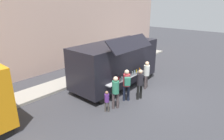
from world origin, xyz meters
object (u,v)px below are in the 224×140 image
object	(u,v)px
customer_front_ordering	(140,82)
customer_extra_browsing	(147,73)
customer_mid_with_backpack	(127,82)
customer_rear_waiting	(116,90)
food_truck_main	(116,63)
trash_bin	(127,57)
child_near_queue	(107,100)

from	to	relation	value
customer_front_ordering	customer_extra_browsing	xyz separation A→B (m)	(1.46, 0.48, 0.01)
customer_front_ordering	customer_mid_with_backpack	world-z (taller)	customer_mid_with_backpack
customer_mid_with_backpack	customer_rear_waiting	xyz separation A→B (m)	(-0.97, -0.06, -0.06)
food_truck_main	customer_mid_with_backpack	size ratio (longest dim) A/B	3.36
trash_bin	customer_rear_waiting	size ratio (longest dim) A/B	0.61
child_near_queue	customer_rear_waiting	bearing A→B (deg)	-42.88
trash_bin	customer_front_ordering	xyz separation A→B (m)	(-4.97, -4.54, 0.49)
food_truck_main	customer_rear_waiting	size ratio (longest dim) A/B	3.48
customer_front_ordering	child_near_queue	distance (m)	2.23
customer_mid_with_backpack	child_near_queue	bearing A→B (deg)	133.51
trash_bin	customer_extra_browsing	xyz separation A→B (m)	(-3.52, -4.05, 0.51)
trash_bin	customer_front_ordering	size ratio (longest dim) A/B	0.61
customer_front_ordering	customer_rear_waiting	distance (m)	1.66
customer_front_ordering	customer_mid_with_backpack	bearing A→B (deg)	72.27
trash_bin	customer_extra_browsing	world-z (taller)	customer_extra_browsing
food_truck_main	customer_extra_browsing	world-z (taller)	food_truck_main
trash_bin	customer_front_ordering	bearing A→B (deg)	-137.63
customer_mid_with_backpack	food_truck_main	bearing A→B (deg)	9.21
customer_front_ordering	customer_rear_waiting	bearing A→B (deg)	91.73
child_near_queue	customer_front_ordering	bearing A→B (deg)	-44.20
child_near_queue	food_truck_main	bearing A→B (deg)	-0.34
child_near_queue	trash_bin	bearing A→B (deg)	-2.92
customer_extra_browsing	child_near_queue	bearing A→B (deg)	79.24
customer_front_ordering	customer_extra_browsing	world-z (taller)	customer_extra_browsing
food_truck_main	customer_rear_waiting	world-z (taller)	food_truck_main
food_truck_main	customer_mid_with_backpack	distance (m)	2.27
customer_front_ordering	customer_rear_waiting	xyz separation A→B (m)	(-1.63, 0.34, -0.00)
food_truck_main	customer_front_ordering	xyz separation A→B (m)	(-0.64, -2.21, -0.48)
customer_mid_with_backpack	customer_rear_waiting	world-z (taller)	customer_mid_with_backpack
food_truck_main	child_near_queue	bearing A→B (deg)	-147.69
trash_bin	customer_mid_with_backpack	world-z (taller)	customer_mid_with_backpack
customer_rear_waiting	food_truck_main	bearing A→B (deg)	-12.16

